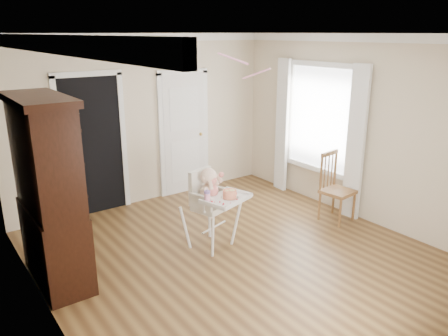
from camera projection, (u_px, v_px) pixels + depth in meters
floor at (240, 257)px, 5.51m from camera, size 5.00×5.00×0.00m
ceiling at (243, 34)px, 4.70m from camera, size 5.00×5.00×0.00m
wall_back at (146, 121)px, 7.03m from camera, size 4.50×0.00×4.50m
wall_left at (41, 194)px, 3.84m from camera, size 0.00×5.00×5.00m
wall_right at (362, 130)px, 6.37m from camera, size 0.00×5.00×5.00m
crown_molding at (243, 39)px, 4.72m from camera, size 4.50×5.00×0.12m
doorway at (93, 143)px, 6.59m from camera, size 1.06×0.05×2.22m
closet_door at (184, 135)px, 7.51m from camera, size 0.96×0.09×2.13m
window_right at (317, 126)px, 6.96m from camera, size 0.13×1.84×2.30m
high_chair at (211, 200)px, 5.60m from camera, size 0.78×0.89×1.06m
baby at (209, 187)px, 5.56m from camera, size 0.35×0.27×0.50m
cake at (230, 194)px, 5.43m from camera, size 0.22×0.22×0.10m
sippy_cup at (207, 196)px, 5.29m from camera, size 0.07×0.07×0.18m
china_cabinet at (50, 193)px, 4.72m from camera, size 0.56×1.25×2.10m
dining_chair at (336, 189)px, 6.48m from camera, size 0.46×0.46×1.03m
streamer at (233, 59)px, 5.92m from camera, size 0.19×0.47×0.15m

